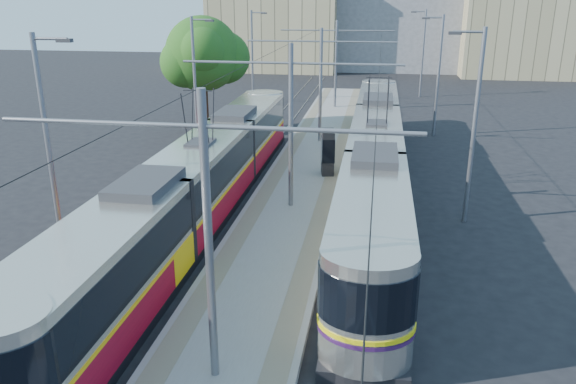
# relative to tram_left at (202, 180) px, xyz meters

# --- Properties ---
(ground) EXTENTS (160.00, 160.00, 0.00)m
(ground) POSITION_rel_tram_left_xyz_m (3.60, -6.66, -1.71)
(ground) COLOR black
(ground) RESTS_ON ground
(platform) EXTENTS (4.00, 50.00, 0.30)m
(platform) POSITION_rel_tram_left_xyz_m (3.60, 10.34, -1.56)
(platform) COLOR gray
(platform) RESTS_ON ground
(tactile_strip_left) EXTENTS (0.70, 50.00, 0.01)m
(tactile_strip_left) POSITION_rel_tram_left_xyz_m (2.15, 10.34, -1.40)
(tactile_strip_left) COLOR gray
(tactile_strip_left) RESTS_ON platform
(tactile_strip_right) EXTENTS (0.70, 50.00, 0.01)m
(tactile_strip_right) POSITION_rel_tram_left_xyz_m (5.05, 10.34, -1.40)
(tactile_strip_right) COLOR gray
(tactile_strip_right) RESTS_ON platform
(rails) EXTENTS (8.71, 70.00, 0.03)m
(rails) POSITION_rel_tram_left_xyz_m (3.60, 10.34, -1.69)
(rails) COLOR gray
(rails) RESTS_ON ground
(track_arrow) EXTENTS (1.20, 5.00, 0.01)m
(track_arrow) POSITION_rel_tram_left_xyz_m (0.00, -9.66, -1.70)
(track_arrow) COLOR silver
(track_arrow) RESTS_ON ground
(tram_left) EXTENTS (2.43, 28.77, 5.50)m
(tram_left) POSITION_rel_tram_left_xyz_m (0.00, 0.00, 0.00)
(tram_left) COLOR black
(tram_left) RESTS_ON ground
(tram_right) EXTENTS (2.43, 31.06, 5.50)m
(tram_right) POSITION_rel_tram_left_xyz_m (7.20, 5.01, 0.15)
(tram_right) COLOR black
(tram_right) RESTS_ON ground
(catenary) EXTENTS (9.20, 70.00, 7.00)m
(catenary) POSITION_rel_tram_left_xyz_m (3.60, 7.49, 2.81)
(catenary) COLOR slate
(catenary) RESTS_ON platform
(street_lamps) EXTENTS (15.18, 38.22, 8.00)m
(street_lamps) POSITION_rel_tram_left_xyz_m (3.60, 14.34, 2.47)
(street_lamps) COLOR slate
(street_lamps) RESTS_ON ground
(shelter) EXTENTS (0.82, 1.16, 2.36)m
(shelter) POSITION_rel_tram_left_xyz_m (4.77, 6.24, -0.17)
(shelter) COLOR black
(shelter) RESTS_ON platform
(tree) EXTENTS (5.48, 5.06, 7.96)m
(tree) POSITION_rel_tram_left_xyz_m (-4.19, 15.28, 3.67)
(tree) COLOR #382314
(tree) RESTS_ON ground
(building_left) EXTENTS (16.32, 12.24, 12.00)m
(building_left) POSITION_rel_tram_left_xyz_m (-6.40, 53.34, 4.30)
(building_left) COLOR tan
(building_left) RESTS_ON ground
(building_centre) EXTENTS (18.36, 14.28, 14.93)m
(building_centre) POSITION_rel_tram_left_xyz_m (9.60, 57.34, 5.77)
(building_centre) COLOR gray
(building_centre) RESTS_ON ground
(building_right) EXTENTS (14.28, 10.20, 11.28)m
(building_right) POSITION_rel_tram_left_xyz_m (23.60, 51.34, 3.94)
(building_right) COLOR tan
(building_right) RESTS_ON ground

